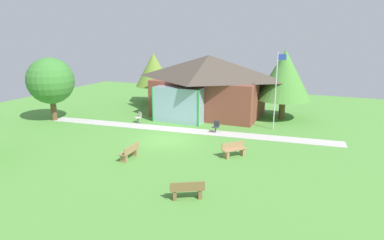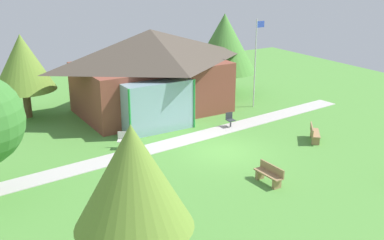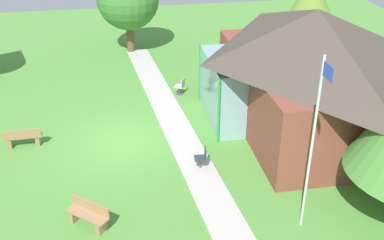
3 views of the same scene
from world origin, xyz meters
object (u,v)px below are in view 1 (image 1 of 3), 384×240
Objects in this scene: bench_mid_right at (234,150)px; tree_west_hedge at (51,81)px; tree_behind_pavilion_left at (154,70)px; pavilion at (208,84)px; patio_chair_lawn_spare at (216,127)px; flagpole at (276,88)px; patio_chair_west at (139,118)px; tree_behind_pavilion_right at (284,75)px; bench_front_right at (187,190)px; bench_front_center at (130,152)px.

bench_mid_right is 16.53m from tree_west_hedge.
tree_west_hedge is at bearing -112.00° from tree_behind_pavilion_left.
pavilion is 1.92× the size of tree_west_hedge.
bench_mid_right is 1.66× the size of patio_chair_lawn_spare.
pavilion is 1.73× the size of flagpole.
patio_chair_west is at bearing -131.12° from pavilion.
patio_chair_lawn_spare reaches higher than bench_mid_right.
bench_mid_right is at bearing -96.78° from tree_behind_pavilion_right.
tree_behind_pavilion_left is (-12.13, 12.15, 3.01)m from bench_mid_right.
bench_mid_right is (0.43, 5.77, 0.00)m from bench_front_right.
flagpole is 3.76× the size of bench_front_right.
flagpole is at bearing -22.37° from tree_behind_pavilion_left.
pavilion is at bearing -57.81° from patio_chair_lawn_spare.
tree_behind_pavilion_right is (1.22, 10.28, 3.30)m from bench_mid_right.
tree_behind_pavilion_right is (10.45, 5.91, 3.28)m from patio_chair_west.
tree_behind_pavilion_left reaches higher than bench_front_center.
bench_front_right and bench_mid_right have the same top height.
bench_mid_right is 10.87m from tree_behind_pavilion_right.
patio_chair_lawn_spare is at bearing -23.71° from bench_front_center.
bench_front_center is at bearing -25.09° from tree_west_hedge.
bench_front_center is at bearing 149.81° from patio_chair_west.
flagpole is 4.02× the size of bench_mid_right.
flagpole is at bearing -21.37° from pavilion.
patio_chair_west reaches higher than bench_front_right.
pavilion is at bearing 158.63° from flagpole.
bench_front_center is 0.26× the size of tree_behind_pavilion_right.
pavilion is at bearing -23.25° from tree_behind_pavilion_left.
patio_chair_west and patio_chair_lawn_spare have the same top height.
tree_behind_pavilion_left is at bearing -38.20° from patio_chair_west.
flagpole is at bearing -136.18° from patio_chair_west.
tree_behind_pavilion_right is (1.66, 16.06, 3.30)m from bench_front_right.
pavilion is 11.54× the size of patio_chair_west.
bench_front_center is at bearing 118.99° from bench_front_right.
bench_front_right is at bearing -72.67° from pavilion.
tree_behind_pavilion_right is at bearing 54.72° from bench_front_right.
bench_front_right is 0.30× the size of tree_behind_pavilion_left.
flagpole is at bearing -90.71° from tree_behind_pavilion_right.
patio_chair_west is 0.15× the size of tree_behind_pavilion_right.
tree_behind_pavilion_right is (3.78, 6.12, 3.28)m from patio_chair_lawn_spare.
tree_west_hedge is at bearing 123.37° from bench_front_right.
flagpole reaches higher than bench_front_right.
patio_chair_lawn_spare is (2.83, 6.88, 0.01)m from bench_front_center.
pavilion is 1.94× the size of tree_behind_pavilion_left.
patio_chair_lawn_spare is 0.15× the size of tree_behind_pavilion_right.
tree_west_hedge is at bearing -165.80° from flagpole.
bench_mid_right is at bearing -60.88° from pavilion.
pavilion is 1.73× the size of tree_behind_pavilion_right.
tree_behind_pavilion_right reaches higher than bench_mid_right.
tree_behind_pavilion_left is (-13.31, 5.48, 0.25)m from flagpole.
tree_behind_pavilion_left reaches higher than bench_mid_right.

